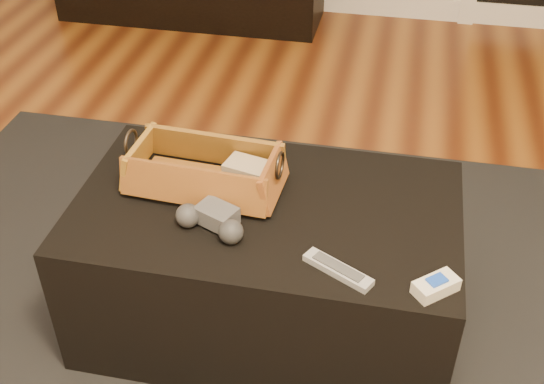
% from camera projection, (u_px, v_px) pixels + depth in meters
% --- Properties ---
extents(area_rug, '(2.60, 2.00, 0.01)m').
position_uv_depth(area_rug, '(263.00, 330.00, 1.98)').
color(area_rug, black).
rests_on(area_rug, floor).
extents(ottoman, '(1.00, 0.60, 0.42)m').
position_uv_depth(ottoman, '(266.00, 264.00, 1.89)').
color(ottoman, black).
rests_on(ottoman, area_rug).
extents(tv_remote, '(0.22, 0.06, 0.02)m').
position_uv_depth(tv_remote, '(196.00, 181.00, 1.80)').
color(tv_remote, black).
rests_on(tv_remote, wicker_basket).
extents(cloth_bundle, '(0.13, 0.10, 0.06)m').
position_uv_depth(cloth_bundle, '(248.00, 173.00, 1.80)').
color(cloth_bundle, tan).
rests_on(cloth_bundle, wicker_basket).
extents(wicker_basket, '(0.42, 0.24, 0.14)m').
position_uv_depth(wicker_basket, '(205.00, 172.00, 1.80)').
color(wicker_basket, '#AD6927').
rests_on(wicker_basket, ottoman).
extents(game_controller, '(0.20, 0.14, 0.06)m').
position_uv_depth(game_controller, '(212.00, 220.00, 1.67)').
color(game_controller, '#434347').
rests_on(game_controller, ottoman).
extents(silver_remote, '(0.17, 0.12, 0.02)m').
position_uv_depth(silver_remote, '(338.00, 270.00, 1.56)').
color(silver_remote, '#ACAEB4').
rests_on(silver_remote, ottoman).
extents(cream_gadget, '(0.11, 0.11, 0.04)m').
position_uv_depth(cream_gadget, '(436.00, 286.00, 1.50)').
color(cream_gadget, beige).
rests_on(cream_gadget, ottoman).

